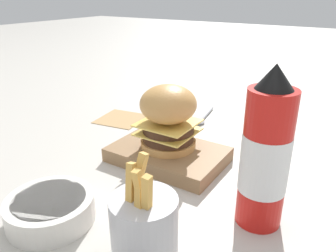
% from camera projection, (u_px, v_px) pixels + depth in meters
% --- Properties ---
extents(ground_plane, '(6.00, 6.00, 0.00)m').
position_uv_depth(ground_plane, '(172.00, 178.00, 0.63)').
color(ground_plane, '#B7B2A8').
extents(serving_board, '(0.23, 0.15, 0.03)m').
position_uv_depth(serving_board, '(168.00, 154.00, 0.68)').
color(serving_board, olive).
rests_on(serving_board, ground_plane).
extents(burger, '(0.11, 0.11, 0.13)m').
position_uv_depth(burger, '(168.00, 116.00, 0.66)').
color(burger, tan).
rests_on(burger, serving_board).
extents(ketchup_bottle, '(0.07, 0.07, 0.25)m').
position_uv_depth(ketchup_bottle, '(265.00, 156.00, 0.47)').
color(ketchup_bottle, red).
rests_on(ketchup_bottle, ground_plane).
extents(fries_basket, '(0.09, 0.09, 0.15)m').
position_uv_depth(fries_basket, '(144.00, 225.00, 0.43)').
color(fries_basket, '#B7B7BC').
rests_on(fries_basket, ground_plane).
extents(side_bowl, '(0.13, 0.13, 0.04)m').
position_uv_depth(side_bowl, '(50.00, 209.00, 0.50)').
color(side_bowl, silver).
rests_on(side_bowl, ground_plane).
extents(spoon, '(0.04, 0.14, 0.01)m').
position_uv_depth(spoon, '(203.00, 119.00, 0.90)').
color(spoon, '#B2B2B7').
rests_on(spoon, ground_plane).
extents(ketchup_puddle, '(0.06, 0.06, 0.00)m').
position_uv_depth(ketchup_puddle, '(257.00, 154.00, 0.71)').
color(ketchup_puddle, '#B21E14').
rests_on(ketchup_puddle, ground_plane).
extents(parchment_square, '(0.13, 0.13, 0.00)m').
position_uv_depth(parchment_square, '(121.00, 119.00, 0.91)').
color(parchment_square, tan).
rests_on(parchment_square, ground_plane).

